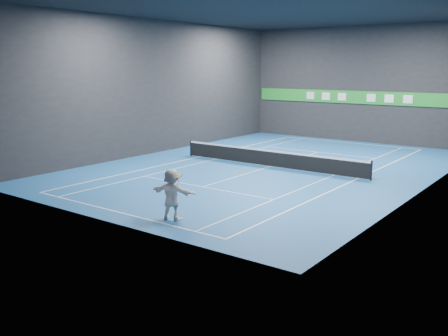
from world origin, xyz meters
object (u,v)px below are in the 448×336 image
Objects in this scene: tennis_net at (270,158)px; tennis_racket at (179,177)px; tennis_ball at (169,150)px; player at (172,194)px.

tennis_racket reaches higher than tennis_net.
tennis_ball reaches higher than tennis_racket.
tennis_net is (-2.45, 11.30, -0.48)m from player.
player is 0.79m from tennis_racket.
tennis_net is at bearing -89.11° from player.
player is 1.70m from tennis_ball.
tennis_ball is at bearing -78.91° from tennis_net.
tennis_ball is at bearing -48.35° from player.
tennis_ball reaches higher than tennis_net.
tennis_net is 11.65m from tennis_racket.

